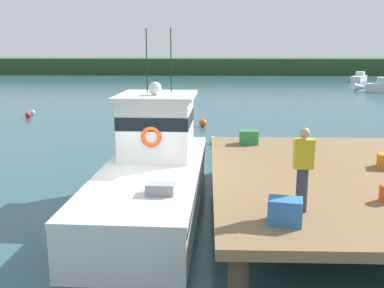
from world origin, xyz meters
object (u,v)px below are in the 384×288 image
object	(u,v)px
main_fishing_boat	(155,169)
mooring_buoy_channel_marker	(212,140)
crate_stack_near_edge	(285,211)
deckhand_by_the_boat	(303,168)
moored_boat_near_channel	(360,78)
mooring_buoy_outer	(203,123)
mooring_buoy_inshore	(28,115)
mooring_buoy_spare_mooring	(33,112)
crate_stack_mid_dock	(249,137)

from	to	relation	value
main_fishing_boat	mooring_buoy_channel_marker	distance (m)	8.22
crate_stack_near_edge	mooring_buoy_channel_marker	world-z (taller)	crate_stack_near_edge
deckhand_by_the_boat	moored_boat_near_channel	xyz separation A→B (m)	(17.22, 49.64, -1.65)
mooring_buoy_outer	mooring_buoy_inshore	bearing A→B (deg)	166.25
main_fishing_boat	mooring_buoy_channel_marker	xyz separation A→B (m)	(1.67, 8.00, -0.83)
main_fishing_boat	mooring_buoy_outer	world-z (taller)	main_fishing_boat
crate_stack_near_edge	mooring_buoy_inshore	bearing A→B (deg)	122.59
main_fishing_boat	mooring_buoy_channel_marker	size ratio (longest dim) A/B	28.38
crate_stack_near_edge	moored_boat_near_channel	world-z (taller)	crate_stack_near_edge
deckhand_by_the_boat	mooring_buoy_inshore	xyz separation A→B (m)	(-12.74, 18.68, -1.88)
main_fishing_boat	mooring_buoy_inshore	world-z (taller)	main_fishing_boat
mooring_buoy_outer	mooring_buoy_inshore	distance (m)	11.01
mooring_buoy_spare_mooring	mooring_buoy_inshore	bearing A→B (deg)	-79.83
crate_stack_mid_dock	mooring_buoy_inshore	bearing A→B (deg)	134.44
mooring_buoy_spare_mooring	mooring_buoy_outer	bearing A→B (deg)	-19.98
mooring_buoy_channel_marker	mooring_buoy_inshore	distance (m)	13.18
main_fishing_boat	mooring_buoy_outer	xyz separation A→B (m)	(1.19, 12.37, -0.80)
mooring_buoy_inshore	mooring_buoy_spare_mooring	bearing A→B (deg)	100.17
moored_boat_near_channel	mooring_buoy_inshore	bearing A→B (deg)	-134.06
crate_stack_mid_dock	moored_boat_near_channel	distance (m)	46.95
crate_stack_mid_dock	mooring_buoy_spare_mooring	world-z (taller)	crate_stack_mid_dock
main_fishing_boat	moored_boat_near_channel	distance (m)	50.30
crate_stack_near_edge	deckhand_by_the_boat	distance (m)	0.97
mooring_buoy_spare_mooring	mooring_buoy_channel_marker	size ratio (longest dim) A/B	0.95
mooring_buoy_outer	crate_stack_mid_dock	bearing A→B (deg)	-80.87
crate_stack_near_edge	crate_stack_mid_dock	size ratio (longest dim) A/B	1.00
deckhand_by_the_boat	main_fishing_boat	bearing A→B (deg)	131.38
mooring_buoy_spare_mooring	crate_stack_mid_dock	bearing A→B (deg)	-47.94
deckhand_by_the_boat	mooring_buoy_channel_marker	xyz separation A→B (m)	(-1.57, 11.69, -1.89)
main_fishing_boat	crate_stack_mid_dock	bearing A→B (deg)	41.50
mooring_buoy_outer	main_fishing_boat	bearing A→B (deg)	-95.51
deckhand_by_the_boat	moored_boat_near_channel	size ratio (longest dim) A/B	0.36
mooring_buoy_spare_mooring	deckhand_by_the_boat	bearing A→B (deg)	-57.05
moored_boat_near_channel	mooring_buoy_inshore	xyz separation A→B (m)	(-29.96, -30.96, -0.23)
crate_stack_near_edge	moored_boat_near_channel	xyz separation A→B (m)	(17.63, 50.25, -1.02)
crate_stack_near_edge	mooring_buoy_outer	xyz separation A→B (m)	(-1.64, 16.68, -1.22)
crate_stack_near_edge	deckhand_by_the_boat	xyz separation A→B (m)	(0.41, 0.62, 0.63)
deckhand_by_the_boat	mooring_buoy_spare_mooring	size ratio (longest dim) A/B	4.93
crate_stack_mid_dock	mooring_buoy_outer	size ratio (longest dim) A/B	1.43
main_fishing_boat	crate_stack_mid_dock	world-z (taller)	main_fishing_boat
crate_stack_near_edge	crate_stack_mid_dock	xyz separation A→B (m)	(-0.05, 6.77, -0.01)
main_fishing_boat	crate_stack_near_edge	xyz separation A→B (m)	(2.84, -4.30, 0.42)
mooring_buoy_spare_mooring	mooring_buoy_inshore	distance (m)	1.38
crate_stack_mid_dock	mooring_buoy_outer	xyz separation A→B (m)	(-1.59, 9.91, -1.21)
main_fishing_boat	mooring_buoy_outer	size ratio (longest dim) A/B	23.42
main_fishing_boat	moored_boat_near_channel	bearing A→B (deg)	66.00
main_fishing_boat	crate_stack_near_edge	world-z (taller)	main_fishing_boat
crate_stack_near_edge	mooring_buoy_inshore	world-z (taller)	crate_stack_near_edge
mooring_buoy_channel_marker	main_fishing_boat	bearing A→B (deg)	-101.81
moored_boat_near_channel	mooring_buoy_spare_mooring	world-z (taller)	moored_boat_near_channel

